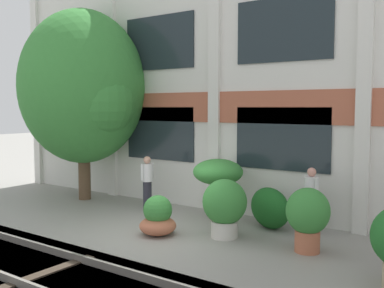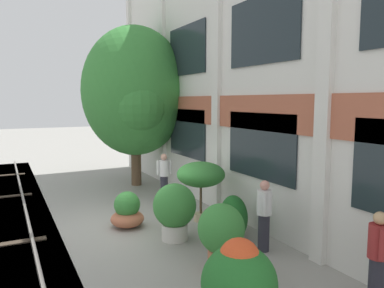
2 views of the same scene
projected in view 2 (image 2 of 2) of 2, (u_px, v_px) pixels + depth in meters
name	position (u px, v px, depth m)	size (l,w,h in m)	color
ground_plane	(122.00, 224.00, 10.34)	(80.00, 80.00, 0.00)	gray
apartment_facade	(225.00, 74.00, 11.35)	(17.34, 0.64, 8.46)	silver
broadleaf_tree	(135.00, 94.00, 14.76)	(4.34, 4.13, 6.31)	brown
potted_plant_terracotta_small	(201.00, 175.00, 10.51)	(1.36, 1.36, 1.70)	tan
potted_plant_wide_bowl	(127.00, 212.00, 10.11)	(0.90, 0.90, 0.97)	#B76647
potted_plant_ribbed_drum	(175.00, 209.00, 9.14)	(1.06, 1.06, 1.40)	beige
potted_plant_fluted_column	(221.00, 233.00, 7.40)	(0.94, 0.94, 1.39)	#B76647
potted_plant_glazed_jar	(239.00, 285.00, 5.15)	(1.06, 1.06, 1.55)	tan
resident_by_doorway	(164.00, 176.00, 12.70)	(0.34, 0.53, 1.62)	#282833
resident_watching_tracks	(264.00, 213.00, 8.44)	(0.44, 0.35, 1.63)	#282833
resident_near_plants	(378.00, 255.00, 6.22)	(0.42, 0.38, 1.60)	#282833
topiary_hedge	(234.00, 217.00, 9.34)	(1.36, 0.70, 1.05)	#19561E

